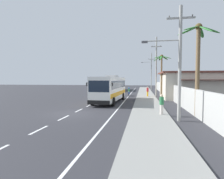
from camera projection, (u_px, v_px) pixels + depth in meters
name	position (u px, v px, depth m)	size (l,w,h in m)	color
ground_plane	(73.00, 113.00, 16.83)	(160.00, 160.00, 0.00)	#303035
sidewalk_kerb	(147.00, 101.00, 25.57)	(3.20, 90.00, 0.14)	gray
lane_markings	(118.00, 98.00, 30.87)	(3.83, 71.00, 0.01)	white
boundary_wall	(171.00, 92.00, 28.84)	(0.24, 60.00, 2.24)	#B2B2AD
coach_bus_foreground	(110.00, 88.00, 25.07)	(3.36, 11.03, 3.64)	white
coach_bus_far_lane	(114.00, 83.00, 51.50)	(2.93, 12.47, 3.73)	white
motorcycle_beside_bus	(129.00, 92.00, 34.34)	(0.56, 1.96, 1.58)	black
pedestrian_near_kerb	(148.00, 91.00, 31.87)	(0.36, 0.36, 1.68)	gold
pedestrian_midwalk	(162.00, 104.00, 15.54)	(0.36, 0.36, 1.68)	beige
utility_pole_nearest	(178.00, 60.00, 13.45)	(3.75, 0.24, 8.35)	#9E9E99
utility_pole_mid	(156.00, 66.00, 32.62)	(1.84, 0.24, 10.48)	#9E9E99
utility_pole_far	(151.00, 71.00, 51.81)	(3.76, 0.24, 10.45)	#9E9E99
palm_nearest	(198.00, 54.00, 15.10)	(3.32, 3.18, 7.60)	brown
palm_second	(162.00, 66.00, 30.28)	(2.90, 2.93, 7.11)	brown
roadside_building	(207.00, 85.00, 29.34)	(14.48, 9.78, 4.24)	beige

